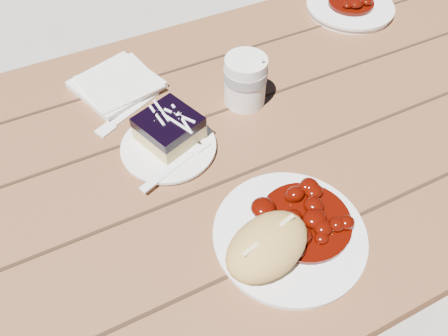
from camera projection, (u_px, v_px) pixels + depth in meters
name	position (u px, v px, depth m)	size (l,w,h in m)	color
ground	(173.00, 326.00, 1.34)	(60.00, 60.00, 0.00)	#A29E93
picnic_table	(147.00, 225.00, 0.89)	(2.00, 1.55, 0.75)	brown
main_plate	(289.00, 236.00, 0.68)	(0.23, 0.23, 0.02)	white
goulash_stew	(306.00, 216.00, 0.67)	(0.15, 0.15, 0.04)	#470902
bread_roll	(267.00, 246.00, 0.62)	(0.14, 0.09, 0.07)	tan
dessert_plate	(169.00, 147.00, 0.80)	(0.17, 0.17, 0.01)	white
blueberry_cake	(169.00, 128.00, 0.79)	(0.12, 0.12, 0.06)	#D5BF74
fork_dessert	(169.00, 169.00, 0.76)	(0.03, 0.16, 0.01)	white
coffee_cup	(245.00, 81.00, 0.85)	(0.08, 0.08, 0.10)	white
napkin_stack	(117.00, 85.00, 0.91)	(0.15, 0.15, 0.01)	white
fork_table	(134.00, 109.00, 0.87)	(0.03, 0.16, 0.01)	white
second_plate	(350.00, 8.00, 1.09)	(0.21, 0.21, 0.02)	white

